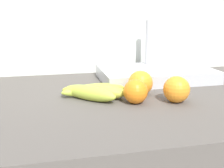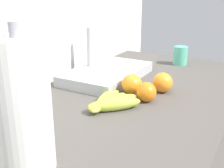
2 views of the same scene
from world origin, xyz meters
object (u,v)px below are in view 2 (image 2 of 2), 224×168
object	(u,v)px
paper_towel_roll	(22,107)
mug	(180,56)
orange_back_right	(132,84)
sink_basin	(107,73)
banana_bunch	(110,102)
orange_back_left	(163,83)
orange_far_right	(146,92)

from	to	relation	value
paper_towel_roll	mug	xyz separation A→B (m)	(1.05, -0.03, -0.10)
orange_back_right	mug	xyz separation A→B (m)	(0.51, -0.03, 0.01)
sink_basin	mug	bearing A→B (deg)	-28.17
banana_bunch	sink_basin	size ratio (longest dim) A/B	0.50
orange_back_right	sink_basin	xyz separation A→B (m)	(0.12, 0.18, -0.01)
orange_back_left	sink_basin	world-z (taller)	sink_basin
orange_far_right	paper_towel_roll	bearing A→B (deg)	171.20
mug	orange_far_right	bearing A→B (deg)	-175.14
banana_bunch	mug	size ratio (longest dim) A/B	2.21
paper_towel_roll	sink_basin	bearing A→B (deg)	15.44
orange_back_left	orange_far_right	world-z (taller)	orange_back_left
orange_back_right	orange_far_right	bearing A→B (deg)	-118.23
banana_bunch	paper_towel_roll	world-z (taller)	paper_towel_roll
orange_back_left	banana_bunch	bearing A→B (deg)	156.70
banana_bunch	orange_back_left	distance (m)	0.25
paper_towel_roll	mug	distance (m)	1.05
paper_towel_roll	mug	world-z (taller)	paper_towel_roll
banana_bunch	orange_far_right	world-z (taller)	orange_far_right
orange_far_right	paper_towel_roll	xyz separation A→B (m)	(-0.49, 0.08, 0.11)
banana_bunch	paper_towel_roll	bearing A→B (deg)	-179.05
sink_basin	mug	distance (m)	0.45
orange_back_left	mug	world-z (taller)	mug
mug	orange_back_right	bearing A→B (deg)	176.94
mug	banana_bunch	bearing A→B (deg)	176.91
banana_bunch	orange_far_right	bearing A→B (deg)	-36.43
orange_back_left	mug	size ratio (longest dim) A/B	0.81
paper_towel_roll	sink_basin	distance (m)	0.69
banana_bunch	orange_back_left	size ratio (longest dim) A/B	2.71
banana_bunch	orange_back_right	bearing A→B (deg)	-3.21
banana_bunch	paper_towel_roll	distance (m)	0.40
banana_bunch	sink_basin	xyz separation A→B (m)	(0.27, 0.17, 0.01)
paper_towel_roll	sink_basin	world-z (taller)	paper_towel_roll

